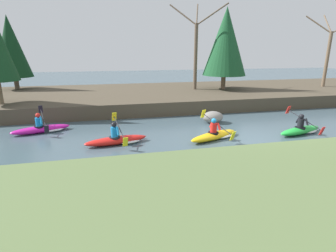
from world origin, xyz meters
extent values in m
plane|color=#425660|center=(0.00, 0.00, 0.00)|extent=(90.00, 90.00, 0.00)
cube|color=#4C4233|center=(0.00, 10.36, 0.44)|extent=(44.00, 10.33, 0.88)
cylinder|color=brown|center=(-13.37, 13.70, 1.37)|extent=(0.36, 0.36, 0.99)
cone|color=#0F3319|center=(-13.37, 13.70, 4.25)|extent=(2.76, 2.76, 4.77)
cylinder|color=brown|center=(3.23, 9.95, 1.45)|extent=(0.36, 0.36, 1.14)
cone|color=#194C28|center=(3.23, 9.95, 4.61)|extent=(3.46, 3.46, 5.20)
cylinder|color=brown|center=(0.95, 10.46, 3.44)|extent=(0.28, 0.28, 5.13)
cylinder|color=brown|center=(0.07, 11.21, 6.66)|extent=(1.89, 1.61, 1.71)
cylinder|color=brown|center=(1.89, 9.68, 6.56)|extent=(1.98, 1.69, 1.51)
cylinder|color=brown|center=(1.32, 11.48, 6.76)|extent=(0.87, 2.13, 1.90)
cylinder|color=brown|center=(12.62, 9.54, 3.19)|extent=(0.28, 0.28, 4.63)
cylinder|color=brown|center=(11.82, 10.21, 6.09)|extent=(1.72, 1.47, 1.55)
cylinder|color=brown|center=(12.96, 10.46, 6.18)|extent=(0.80, 1.94, 1.72)
ellipsoid|color=green|center=(3.03, 0.33, 0.17)|extent=(2.76, 1.28, 0.34)
cone|color=green|center=(4.23, 0.66, 0.19)|extent=(0.39, 0.28, 0.20)
cylinder|color=black|center=(2.98, 0.32, 0.31)|extent=(0.59, 0.59, 0.08)
cylinder|color=black|center=(2.98, 0.32, 0.56)|extent=(0.37, 0.37, 0.42)
sphere|color=black|center=(2.98, 0.32, 0.89)|extent=(0.28, 0.28, 0.23)
cylinder|color=black|center=(3.01, 0.58, 0.65)|extent=(0.15, 0.24, 0.35)
cylinder|color=black|center=(3.14, 0.12, 0.65)|extent=(0.15, 0.24, 0.35)
cylinder|color=black|center=(3.20, 0.38, 0.69)|extent=(0.53, 1.86, 0.65)
cube|color=red|center=(2.95, 1.30, 1.00)|extent=(0.23, 0.20, 0.41)
cube|color=red|center=(3.45, -0.54, 0.38)|extent=(0.23, 0.20, 0.41)
ellipsoid|color=white|center=(3.56, 0.48, 0.09)|extent=(1.24, 0.96, 0.18)
ellipsoid|color=yellow|center=(-1.43, 0.51, 0.17)|extent=(2.72, 1.59, 0.34)
cone|color=yellow|center=(-0.28, 0.98, 0.19)|extent=(0.40, 0.32, 0.20)
cylinder|color=black|center=(-1.47, 0.49, 0.31)|extent=(0.63, 0.63, 0.08)
cylinder|color=red|center=(-1.47, 0.49, 0.56)|extent=(0.39, 0.39, 0.42)
sphere|color=#1E89D1|center=(-1.47, 0.49, 0.89)|extent=(0.30, 0.30, 0.23)
cylinder|color=red|center=(-1.47, 0.75, 0.65)|extent=(0.17, 0.24, 0.35)
cylinder|color=red|center=(-1.29, 0.30, 0.65)|extent=(0.17, 0.24, 0.35)
cylinder|color=black|center=(-1.26, 0.58, 0.69)|extent=(0.77, 1.78, 0.65)
cube|color=yellow|center=(-1.63, 1.45, 1.00)|extent=(0.25, 0.22, 0.41)
cube|color=yellow|center=(-0.90, -0.30, 0.38)|extent=(0.25, 0.22, 0.41)
ellipsoid|color=white|center=(-0.92, 0.72, 0.09)|extent=(1.28, 1.07, 0.18)
ellipsoid|color=red|center=(-5.85, 0.85, 0.17)|extent=(2.76, 1.09, 0.34)
cone|color=red|center=(-4.63, 1.08, 0.19)|extent=(0.38, 0.26, 0.20)
cylinder|color=black|center=(-5.90, 0.84, 0.31)|extent=(0.56, 0.56, 0.08)
cylinder|color=#1984CC|center=(-5.90, 0.84, 0.56)|extent=(0.35, 0.35, 0.42)
sphere|color=black|center=(-5.90, 0.84, 0.89)|extent=(0.27, 0.27, 0.23)
cylinder|color=#1984CC|center=(-5.84, 1.09, 0.65)|extent=(0.13, 0.24, 0.35)
cylinder|color=#1984CC|center=(-5.75, 0.62, 0.65)|extent=(0.13, 0.24, 0.35)
cylinder|color=black|center=(-5.67, 0.88, 0.69)|extent=(0.39, 1.89, 0.65)
cube|color=yellow|center=(-5.85, 1.81, 1.00)|extent=(0.23, 0.19, 0.41)
cube|color=yellow|center=(-5.49, -0.05, 0.38)|extent=(0.23, 0.19, 0.41)
ellipsoid|color=white|center=(-5.31, 0.95, 0.09)|extent=(1.21, 0.89, 0.18)
ellipsoid|color=#C61999|center=(-9.44, 3.39, 0.17)|extent=(2.75, 1.39, 0.34)
cone|color=#C61999|center=(-8.25, 3.76, 0.19)|extent=(0.39, 0.30, 0.20)
cylinder|color=black|center=(-9.48, 3.37, 0.31)|extent=(0.60, 0.60, 0.08)
cylinder|color=#1984CC|center=(-9.48, 3.37, 0.56)|extent=(0.38, 0.38, 0.42)
sphere|color=red|center=(-9.48, 3.37, 0.89)|extent=(0.29, 0.29, 0.23)
cylinder|color=#1984CC|center=(-9.46, 3.63, 0.65)|extent=(0.15, 0.24, 0.35)
cylinder|color=#1984CC|center=(-9.32, 3.17, 0.65)|extent=(0.15, 0.24, 0.35)
cylinder|color=black|center=(-9.27, 3.44, 0.69)|extent=(0.62, 1.83, 0.65)
cube|color=black|center=(-9.55, 4.35, 1.00)|extent=(0.24, 0.21, 0.41)
cube|color=black|center=(-8.98, 2.54, 0.38)|extent=(0.24, 0.21, 0.41)
ellipsoid|color=white|center=(-8.91, 3.55, 0.09)|extent=(1.26, 1.00, 0.18)
ellipsoid|color=gray|center=(-0.37, 3.23, 0.33)|extent=(1.17, 0.92, 0.66)
camera|label=1|loc=(-6.04, -10.18, 3.93)|focal=28.00mm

